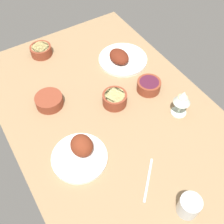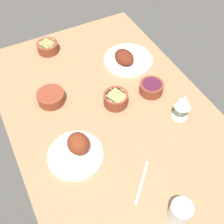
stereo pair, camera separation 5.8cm
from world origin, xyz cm
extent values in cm
cube|color=#937551|center=(0.00, 0.00, 2.00)|extent=(140.00, 90.00, 4.00)
cylinder|color=white|center=(-12.09, 22.96, 4.80)|extent=(22.73, 22.73, 1.60)
ellipsoid|color=maroon|center=(-10.23, 20.54, 9.40)|extent=(9.97, 8.81, 8.26)
cylinder|color=white|center=(28.05, -24.32, 4.80)|extent=(25.83, 25.83, 1.60)
ellipsoid|color=#602314|center=(27.81, -21.64, 8.20)|extent=(12.22, 9.17, 5.66)
cylinder|color=brown|center=(5.20, -4.68, 6.95)|extent=(11.38, 11.38, 5.91)
cylinder|color=#DBCC7A|center=(5.20, -4.68, 9.41)|extent=(9.33, 9.33, 1.00)
cylinder|color=brown|center=(20.58, 21.41, 6.51)|extent=(12.76, 12.76, 5.01)
cylinder|color=#9E3314|center=(20.58, 21.41, 8.51)|extent=(10.47, 10.47, 1.00)
cylinder|color=brown|center=(55.71, 10.56, 6.62)|extent=(11.39, 11.39, 5.24)
cylinder|color=#D6BC70|center=(55.71, 10.56, 8.74)|extent=(9.34, 9.34, 1.00)
cylinder|color=brown|center=(3.91, -23.32, 6.65)|extent=(11.46, 11.46, 5.29)
cylinder|color=#4C192D|center=(3.91, -23.32, 8.79)|extent=(9.40, 9.40, 1.00)
cylinder|color=silver|center=(-15.00, -26.51, 4.25)|extent=(7.00, 7.00, 0.50)
cylinder|color=silver|center=(-15.00, -26.51, 8.00)|extent=(1.00, 1.00, 7.00)
cone|color=silver|center=(-15.00, -26.51, 14.75)|extent=(7.60, 7.60, 6.50)
cylinder|color=beige|center=(-15.00, -26.51, 13.30)|extent=(4.18, 4.18, 2.80)
cylinder|color=silver|center=(-50.80, 0.45, 8.10)|extent=(7.73, 7.73, 8.21)
cube|color=silver|center=(-34.31, 5.01, 4.40)|extent=(13.34, 13.69, 0.80)
camera|label=1|loc=(-65.01, 40.42, 104.02)|focal=44.39mm
camera|label=2|loc=(-67.88, 35.38, 104.02)|focal=44.39mm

